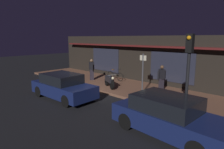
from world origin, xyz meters
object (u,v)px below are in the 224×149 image
at_px(parked_car_near, 63,86).
at_px(parked_car_far, 168,116).
at_px(person_bystander, 162,78).
at_px(bicycle_parked, 115,76).
at_px(person_photographer, 92,69).
at_px(traffic_light_pole, 188,64).
at_px(sign_post, 143,71).
at_px(motorcycle, 109,80).

height_order(parked_car_near, parked_car_far, same).
bearing_deg(parked_car_far, person_bystander, 122.67).
distance_m(bicycle_parked, person_photographer, 1.92).
bearing_deg(person_bystander, parked_car_far, -57.33).
distance_m(person_bystander, parked_car_near, 5.91).
bearing_deg(person_photographer, traffic_light_pole, -15.90).
relative_size(person_bystander, sign_post, 0.70).
height_order(person_bystander, traffic_light_pole, traffic_light_pole).
bearing_deg(sign_post, person_photographer, 175.81).
distance_m(motorcycle, bicycle_parked, 2.38).
bearing_deg(person_photographer, sign_post, -4.19).
bearing_deg(person_bystander, motorcycle, -154.80).
bearing_deg(bicycle_parked, motorcycle, -56.14).
bearing_deg(person_bystander, traffic_light_pole, -47.58).
distance_m(bicycle_parked, parked_car_far, 8.67).
bearing_deg(sign_post, person_bystander, 58.79).
xyz_separation_m(bicycle_parked, parked_car_near, (0.68, -5.13, 0.20)).
xyz_separation_m(motorcycle, bicycle_parked, (-1.32, 1.97, -0.14)).
xyz_separation_m(sign_post, parked_car_near, (-3.05, -3.53, -0.81)).
xyz_separation_m(motorcycle, parked_car_near, (-0.64, -3.16, 0.06)).
bearing_deg(traffic_light_pole, person_bystander, 132.42).
relative_size(bicycle_parked, person_photographer, 0.99).
relative_size(person_bystander, traffic_light_pole, 0.46).
height_order(bicycle_parked, person_photographer, person_photographer).
distance_m(sign_post, parked_car_near, 4.73).
bearing_deg(parked_car_near, person_bystander, 51.18).
bearing_deg(parked_car_far, sign_post, 136.38).
height_order(person_photographer, sign_post, sign_post).
relative_size(traffic_light_pole, parked_car_near, 0.86).
bearing_deg(traffic_light_pole, motorcycle, 163.86).
height_order(person_photographer, traffic_light_pole, traffic_light_pole).
height_order(motorcycle, person_photographer, person_photographer).
bearing_deg(bicycle_parked, parked_car_near, -82.44).
height_order(bicycle_parked, sign_post, sign_post).
height_order(motorcycle, parked_car_near, parked_car_near).
height_order(motorcycle, person_bystander, person_bystander).
height_order(person_bystander, parked_car_near, person_bystander).
relative_size(person_bystander, parked_car_near, 0.40).
relative_size(bicycle_parked, traffic_light_pole, 0.46).
distance_m(bicycle_parked, traffic_light_pole, 8.39).
bearing_deg(person_bystander, person_photographer, -173.09).
xyz_separation_m(person_bystander, sign_post, (-0.65, -1.07, 0.48)).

